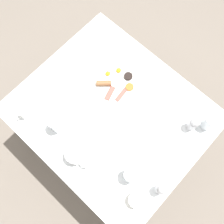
{
  "coord_description": "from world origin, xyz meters",
  "views": [
    {
      "loc": [
        0.33,
        0.31,
        2.17
      ],
      "look_at": [
        0.0,
        0.0,
        0.72
      ],
      "focal_mm": 42.0,
      "sensor_mm": 36.0,
      "label": 1
    }
  ],
  "objects_px": {
    "wine_glass_spare": "(209,122)",
    "fork_spare": "(65,94)",
    "creamer_jug": "(24,113)",
    "breakfast_plate": "(116,83)",
    "napkin_folded": "(122,131)",
    "knife_by_plate": "(97,46)",
    "teapot_near": "(76,155)",
    "spoon_for_tea": "(166,150)",
    "pepper_grinder": "(162,189)",
    "teacup_with_saucer_left": "(136,200)",
    "water_glass_tall": "(56,124)",
    "water_glass_short": "(131,175)",
    "fork_by_plate": "(179,104)",
    "salt_grinder": "(194,124)"
  },
  "relations": [
    {
      "from": "creamer_jug",
      "to": "fork_spare",
      "type": "distance_m",
      "value": 0.26
    },
    {
      "from": "teacup_with_saucer_left",
      "to": "salt_grinder",
      "type": "xyz_separation_m",
      "value": [
        -0.52,
        -0.03,
        0.04
      ]
    },
    {
      "from": "teapot_near",
      "to": "water_glass_short",
      "type": "height_order",
      "value": "teapot_near"
    },
    {
      "from": "water_glass_short",
      "to": "creamer_jug",
      "type": "bearing_deg",
      "value": -77.19
    },
    {
      "from": "breakfast_plate",
      "to": "creamer_jug",
      "type": "distance_m",
      "value": 0.57
    },
    {
      "from": "knife_by_plate",
      "to": "teapot_near",
      "type": "bearing_deg",
      "value": 34.59
    },
    {
      "from": "breakfast_plate",
      "to": "knife_by_plate",
      "type": "xyz_separation_m",
      "value": [
        -0.1,
        -0.26,
        -0.01
      ]
    },
    {
      "from": "teacup_with_saucer_left",
      "to": "napkin_folded",
      "type": "xyz_separation_m",
      "value": [
        -0.23,
        -0.31,
        -0.03
      ]
    },
    {
      "from": "teapot_near",
      "to": "teacup_with_saucer_left",
      "type": "relative_size",
      "value": 1.4
    },
    {
      "from": "water_glass_short",
      "to": "creamer_jug",
      "type": "xyz_separation_m",
      "value": [
        0.16,
        -0.68,
        -0.02
      ]
    },
    {
      "from": "teapot_near",
      "to": "water_glass_tall",
      "type": "distance_m",
      "value": 0.2
    },
    {
      "from": "salt_grinder",
      "to": "spoon_for_tea",
      "type": "xyz_separation_m",
      "value": [
        0.2,
        -0.02,
        -0.06
      ]
    },
    {
      "from": "teapot_near",
      "to": "creamer_jug",
      "type": "bearing_deg",
      "value": 10.7
    },
    {
      "from": "teapot_near",
      "to": "napkin_folded",
      "type": "xyz_separation_m",
      "value": [
        -0.28,
        0.09,
        -0.04
      ]
    },
    {
      "from": "teacup_with_saucer_left",
      "to": "fork_spare",
      "type": "distance_m",
      "value": 0.73
    },
    {
      "from": "teacup_with_saucer_left",
      "to": "spoon_for_tea",
      "type": "distance_m",
      "value": 0.32
    },
    {
      "from": "teapot_near",
      "to": "creamer_jug",
      "type": "xyz_separation_m",
      "value": [
        0.03,
        -0.39,
        -0.01
      ]
    },
    {
      "from": "napkin_folded",
      "to": "fork_spare",
      "type": "distance_m",
      "value": 0.41
    },
    {
      "from": "water_glass_short",
      "to": "salt_grinder",
      "type": "distance_m",
      "value": 0.45
    },
    {
      "from": "teacup_with_saucer_left",
      "to": "wine_glass_spare",
      "type": "relative_size",
      "value": 1.13
    },
    {
      "from": "teapot_near",
      "to": "knife_by_plate",
      "type": "distance_m",
      "value": 0.7
    },
    {
      "from": "teacup_with_saucer_left",
      "to": "teapot_near",
      "type": "bearing_deg",
      "value": -82.87
    },
    {
      "from": "creamer_jug",
      "to": "napkin_folded",
      "type": "distance_m",
      "value": 0.57
    },
    {
      "from": "water_glass_tall",
      "to": "fork_by_plate",
      "type": "xyz_separation_m",
      "value": [
        -0.58,
        0.42,
        -0.06
      ]
    },
    {
      "from": "breakfast_plate",
      "to": "pepper_grinder",
      "type": "distance_m",
      "value": 0.66
    },
    {
      "from": "breakfast_plate",
      "to": "napkin_folded",
      "type": "relative_size",
      "value": 1.59
    },
    {
      "from": "water_glass_short",
      "to": "pepper_grinder",
      "type": "height_order",
      "value": "pepper_grinder"
    },
    {
      "from": "pepper_grinder",
      "to": "creamer_jug",
      "type": "bearing_deg",
      "value": -76.15
    },
    {
      "from": "teapot_near",
      "to": "spoon_for_tea",
      "type": "distance_m",
      "value": 0.5
    },
    {
      "from": "teacup_with_saucer_left",
      "to": "knife_by_plate",
      "type": "distance_m",
      "value": 0.95
    },
    {
      "from": "wine_glass_spare",
      "to": "fork_by_plate",
      "type": "relative_size",
      "value": 0.84
    },
    {
      "from": "pepper_grinder",
      "to": "teacup_with_saucer_left",
      "type": "bearing_deg",
      "value": -24.81
    },
    {
      "from": "fork_by_plate",
      "to": "knife_by_plate",
      "type": "xyz_separation_m",
      "value": [
        0.05,
        -0.62,
        0.0
      ]
    },
    {
      "from": "water_glass_short",
      "to": "knife_by_plate",
      "type": "distance_m",
      "value": 0.83
    },
    {
      "from": "breakfast_plate",
      "to": "knife_by_plate",
      "type": "height_order",
      "value": "breakfast_plate"
    },
    {
      "from": "creamer_jug",
      "to": "breakfast_plate",
      "type": "bearing_deg",
      "value": 153.07
    },
    {
      "from": "water_glass_short",
      "to": "teacup_with_saucer_left",
      "type": "bearing_deg",
      "value": 55.22
    },
    {
      "from": "creamer_jug",
      "to": "fork_spare",
      "type": "bearing_deg",
      "value": 162.12
    },
    {
      "from": "teacup_with_saucer_left",
      "to": "fork_spare",
      "type": "bearing_deg",
      "value": -103.16
    },
    {
      "from": "water_glass_tall",
      "to": "wine_glass_spare",
      "type": "height_order",
      "value": "water_glass_tall"
    },
    {
      "from": "fork_spare",
      "to": "salt_grinder",
      "type": "bearing_deg",
      "value": 117.52
    },
    {
      "from": "water_glass_tall",
      "to": "pepper_grinder",
      "type": "distance_m",
      "value": 0.66
    },
    {
      "from": "water_glass_short",
      "to": "knife_by_plate",
      "type": "height_order",
      "value": "water_glass_short"
    },
    {
      "from": "creamer_jug",
      "to": "knife_by_plate",
      "type": "xyz_separation_m",
      "value": [
        -0.61,
        -0.01,
        -0.03
      ]
    },
    {
      "from": "creamer_jug",
      "to": "fork_by_plate",
      "type": "distance_m",
      "value": 0.91
    },
    {
      "from": "wine_glass_spare",
      "to": "fork_spare",
      "type": "relative_size",
      "value": 0.75
    },
    {
      "from": "water_glass_short",
      "to": "fork_by_plate",
      "type": "xyz_separation_m",
      "value": [
        -0.51,
        -0.06,
        -0.05
      ]
    },
    {
      "from": "teapot_near",
      "to": "spoon_for_tea",
      "type": "xyz_separation_m",
      "value": [
        -0.36,
        0.34,
        -0.05
      ]
    },
    {
      "from": "water_glass_tall",
      "to": "fork_spare",
      "type": "xyz_separation_m",
      "value": [
        -0.17,
        -0.12,
        -0.06
      ]
    },
    {
      "from": "teapot_near",
      "to": "napkin_folded",
      "type": "relative_size",
      "value": 0.98
    }
  ]
}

